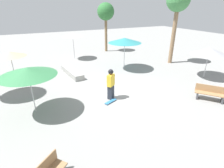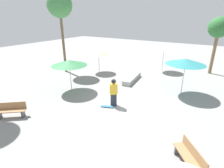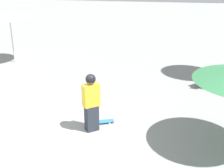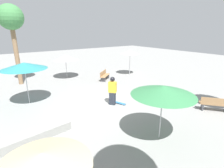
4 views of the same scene
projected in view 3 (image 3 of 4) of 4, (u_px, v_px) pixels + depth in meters
name	position (u px, v px, depth m)	size (l,w,h in m)	color
ground_plane	(56.00, 145.00, 8.66)	(60.00, 60.00, 0.00)	gray
skater_main	(91.00, 101.00, 9.04)	(0.54, 0.50, 1.79)	#282D38
skateboard	(101.00, 122.00, 9.74)	(0.82, 0.48, 0.07)	teal
bench_near	(215.00, 75.00, 12.52)	(1.51, 1.36, 0.85)	#47474C
shade_umbrella_cream	(9.00, 15.00, 14.59)	(1.91, 1.91, 2.48)	#B7B7BC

